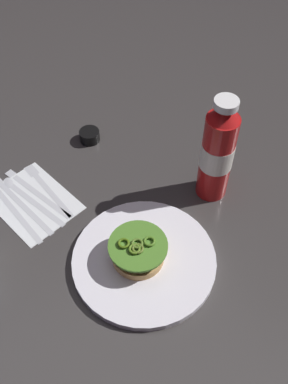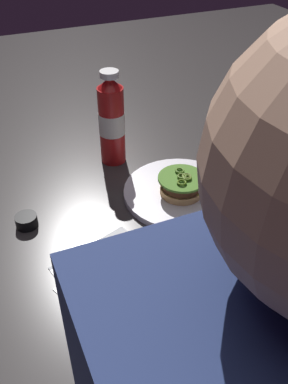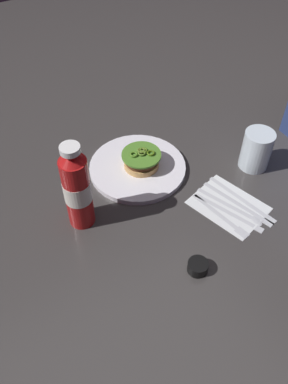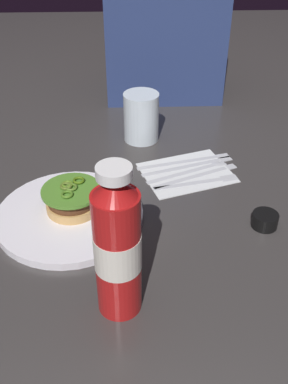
{
  "view_description": "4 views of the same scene",
  "coord_description": "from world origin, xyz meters",
  "px_view_note": "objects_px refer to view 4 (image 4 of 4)",
  "views": [
    {
      "loc": [
        -0.52,
        0.16,
        0.76
      ],
      "look_at": [
        -0.01,
        -0.09,
        0.06
      ],
      "focal_mm": 41.03,
      "sensor_mm": 36.0,
      "label": 1
    },
    {
      "loc": [
        0.28,
        0.68,
        0.63
      ],
      "look_at": [
        -0.02,
        -0.02,
        0.05
      ],
      "focal_mm": 39.2,
      "sensor_mm": 36.0,
      "label": 2
    },
    {
      "loc": [
        0.62,
        -0.42,
        0.82
      ],
      "look_at": [
        0.01,
        -0.08,
        0.05
      ],
      "focal_mm": 37.22,
      "sensor_mm": 36.0,
      "label": 3
    },
    {
      "loc": [
        -0.01,
        -0.71,
        0.55
      ],
      "look_at": [
        0.02,
        -0.05,
        0.07
      ],
      "focal_mm": 42.08,
      "sensor_mm": 36.0,
      "label": 4
    }
  ],
  "objects_px": {
    "condiment_cup": "(265,220)",
    "water_glass": "(141,117)",
    "butter_knife": "(194,164)",
    "napkin": "(187,172)",
    "spoon_utensil": "(198,168)",
    "fork_utensil": "(204,180)",
    "diner_person": "(165,0)",
    "steak_knife": "(201,173)",
    "burger_sandwich": "(72,199)",
    "ketchup_bottle": "(117,248)",
    "dinner_plate": "(70,215)",
    "table_knife": "(190,160)"
  },
  "relations": [
    {
      "from": "fork_utensil",
      "to": "diner_person",
      "type": "height_order",
      "value": "diner_person"
    },
    {
      "from": "condiment_cup",
      "to": "water_glass",
      "type": "bearing_deg",
      "value": 122.67
    },
    {
      "from": "condiment_cup",
      "to": "butter_knife",
      "type": "relative_size",
      "value": 0.23
    },
    {
      "from": "butter_knife",
      "to": "diner_person",
      "type": "xyz_separation_m",
      "value": [
        -0.04,
        0.41,
        0.26
      ]
    },
    {
      "from": "water_glass",
      "to": "napkin",
      "type": "distance_m",
      "value": 0.19
    },
    {
      "from": "condiment_cup",
      "to": "steak_knife",
      "type": "xyz_separation_m",
      "value": [
        -0.09,
        0.18,
        -0.01
      ]
    },
    {
      "from": "ketchup_bottle",
      "to": "fork_utensil",
      "type": "relative_size",
      "value": 1.34
    },
    {
      "from": "burger_sandwich",
      "to": "condiment_cup",
      "type": "height_order",
      "value": "burger_sandwich"
    },
    {
      "from": "ketchup_bottle",
      "to": "steak_knife",
      "type": "distance_m",
      "value": 0.41
    },
    {
      "from": "steak_knife",
      "to": "spoon_utensil",
      "type": "relative_size",
      "value": 1.04
    },
    {
      "from": "fork_utensil",
      "to": "steak_knife",
      "type": "distance_m",
      "value": 0.03
    },
    {
      "from": "condiment_cup",
      "to": "napkin",
      "type": "bearing_deg",
      "value": 124.07
    },
    {
      "from": "table_knife",
      "to": "diner_person",
      "type": "relative_size",
      "value": 0.37
    },
    {
      "from": "napkin",
      "to": "butter_knife",
      "type": "xyz_separation_m",
      "value": [
        0.02,
        0.03,
        0.0
      ]
    },
    {
      "from": "condiment_cup",
      "to": "spoon_utensil",
      "type": "distance_m",
      "value": 0.22
    },
    {
      "from": "spoon_utensil",
      "to": "butter_knife",
      "type": "relative_size",
      "value": 0.88
    },
    {
      "from": "burger_sandwich",
      "to": "water_glass",
      "type": "distance_m",
      "value": 0.33
    },
    {
      "from": "butter_knife",
      "to": "spoon_utensil",
      "type": "bearing_deg",
      "value": -63.3
    },
    {
      "from": "steak_knife",
      "to": "butter_knife",
      "type": "distance_m",
      "value": 0.04
    },
    {
      "from": "ketchup_bottle",
      "to": "steak_knife",
      "type": "relative_size",
      "value": 1.3
    },
    {
      "from": "water_glass",
      "to": "napkin",
      "type": "relative_size",
      "value": 0.63
    },
    {
      "from": "condiment_cup",
      "to": "steak_knife",
      "type": "bearing_deg",
      "value": 118.4
    },
    {
      "from": "dinner_plate",
      "to": "table_knife",
      "type": "xyz_separation_m",
      "value": [
        0.26,
        0.2,
        -0.0
      ]
    },
    {
      "from": "dinner_plate",
      "to": "diner_person",
      "type": "relative_size",
      "value": 0.47
    },
    {
      "from": "steak_knife",
      "to": "burger_sandwich",
      "type": "bearing_deg",
      "value": -154.17
    },
    {
      "from": "fork_utensil",
      "to": "table_knife",
      "type": "bearing_deg",
      "value": 102.54
    },
    {
      "from": "condiment_cup",
      "to": "table_knife",
      "type": "bearing_deg",
      "value": 115.71
    },
    {
      "from": "burger_sandwich",
      "to": "steak_knife",
      "type": "distance_m",
      "value": 0.3
    },
    {
      "from": "ketchup_bottle",
      "to": "spoon_utensil",
      "type": "bearing_deg",
      "value": 65.39
    },
    {
      "from": "steak_knife",
      "to": "fork_utensil",
      "type": "bearing_deg",
      "value": -87.35
    },
    {
      "from": "dinner_plate",
      "to": "diner_person",
      "type": "xyz_separation_m",
      "value": [
        0.22,
        0.59,
        0.26
      ]
    },
    {
      "from": "table_knife",
      "to": "butter_knife",
      "type": "bearing_deg",
      "value": -72.12
    },
    {
      "from": "spoon_utensil",
      "to": "condiment_cup",
      "type": "bearing_deg",
      "value": -63.68
    },
    {
      "from": "spoon_utensil",
      "to": "ketchup_bottle",
      "type": "bearing_deg",
      "value": -114.61
    },
    {
      "from": "water_glass",
      "to": "diner_person",
      "type": "relative_size",
      "value": 0.2
    },
    {
      "from": "burger_sandwich",
      "to": "fork_utensil",
      "type": "bearing_deg",
      "value": 20.83
    },
    {
      "from": "burger_sandwich",
      "to": "condiment_cup",
      "type": "xyz_separation_m",
      "value": [
        0.36,
        -0.05,
        -0.03
      ]
    },
    {
      "from": "diner_person",
      "to": "napkin",
      "type": "bearing_deg",
      "value": -87.14
    },
    {
      "from": "butter_knife",
      "to": "fork_utensil",
      "type": "bearing_deg",
      "value": -79.01
    },
    {
      "from": "table_knife",
      "to": "condiment_cup",
      "type": "bearing_deg",
      "value": -64.29
    },
    {
      "from": "dinner_plate",
      "to": "ketchup_bottle",
      "type": "distance_m",
      "value": 0.26
    },
    {
      "from": "napkin",
      "to": "table_knife",
      "type": "distance_m",
      "value": 0.05
    },
    {
      "from": "ketchup_bottle",
      "to": "steak_knife",
      "type": "height_order",
      "value": "ketchup_bottle"
    },
    {
      "from": "fork_utensil",
      "to": "diner_person",
      "type": "relative_size",
      "value": 0.32
    },
    {
      "from": "napkin",
      "to": "spoon_utensil",
      "type": "xyz_separation_m",
      "value": [
        0.03,
        0.01,
        0.0
      ]
    },
    {
      "from": "napkin",
      "to": "diner_person",
      "type": "height_order",
      "value": "diner_person"
    },
    {
      "from": "water_glass",
      "to": "condiment_cup",
      "type": "distance_m",
      "value": 0.41
    },
    {
      "from": "burger_sandwich",
      "to": "steak_knife",
      "type": "xyz_separation_m",
      "value": [
        0.27,
        0.13,
        -0.03
      ]
    },
    {
      "from": "water_glass",
      "to": "steak_knife",
      "type": "xyz_separation_m",
      "value": [
        0.13,
        -0.17,
        -0.05
      ]
    },
    {
      "from": "burger_sandwich",
      "to": "diner_person",
      "type": "relative_size",
      "value": 0.19
    }
  ]
}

